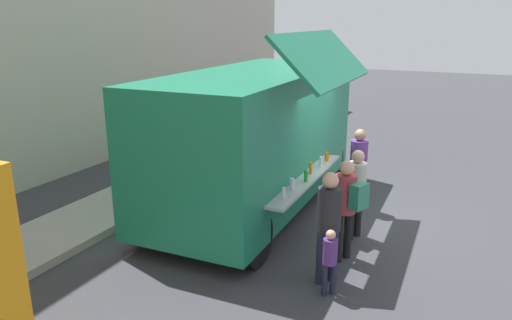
# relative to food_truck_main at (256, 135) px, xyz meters

# --- Properties ---
(ground_plane) EXTENTS (60.00, 60.00, 0.00)m
(ground_plane) POSITION_rel_food_truck_main_xyz_m (0.44, -1.82, -1.58)
(ground_plane) COLOR #38383D
(curb_strip) EXTENTS (28.00, 1.60, 0.15)m
(curb_strip) POSITION_rel_food_truck_main_xyz_m (-4.00, 2.62, -1.50)
(curb_strip) COLOR #9E998E
(curb_strip) RESTS_ON ground
(food_truck_main) EXTENTS (6.20, 3.37, 3.67)m
(food_truck_main) POSITION_rel_food_truck_main_xyz_m (0.00, 0.00, 0.00)
(food_truck_main) COLOR #197854
(food_truck_main) RESTS_ON ground
(trash_bin) EXTENTS (0.60, 0.60, 1.05)m
(trash_bin) POSITION_rel_food_truck_main_xyz_m (3.79, 2.32, -1.05)
(trash_bin) COLOR #305D39
(trash_bin) RESTS_ON ground
(customer_front_ordering) EXTENTS (0.54, 0.37, 1.67)m
(customer_front_ordering) POSITION_rel_food_truck_main_xyz_m (-0.62, -2.27, -0.59)
(customer_front_ordering) COLOR black
(customer_front_ordering) RESTS_ON ground
(customer_mid_with_backpack) EXTENTS (0.45, 0.56, 1.72)m
(customer_mid_with_backpack) POSITION_rel_food_truck_main_xyz_m (-1.52, -2.36, -0.52)
(customer_mid_with_backpack) COLOR black
(customer_mid_with_backpack) RESTS_ON ground
(customer_rear_waiting) EXTENTS (0.36, 0.36, 1.76)m
(customer_rear_waiting) POSITION_rel_food_truck_main_xyz_m (-2.31, -2.30, -0.53)
(customer_rear_waiting) COLOR #1F223A
(customer_rear_waiting) RESTS_ON ground
(customer_extra_browsing) EXTENTS (0.35, 0.35, 1.73)m
(customer_extra_browsing) POSITION_rel_food_truck_main_xyz_m (0.81, -1.96, -0.54)
(customer_extra_browsing) COLOR #494545
(customer_extra_browsing) RESTS_ON ground
(child_near_queue) EXTENTS (0.21, 0.21, 1.03)m
(child_near_queue) POSITION_rel_food_truck_main_xyz_m (-2.65, -2.44, -0.96)
(child_near_queue) COLOR #1F2239
(child_near_queue) RESTS_ON ground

